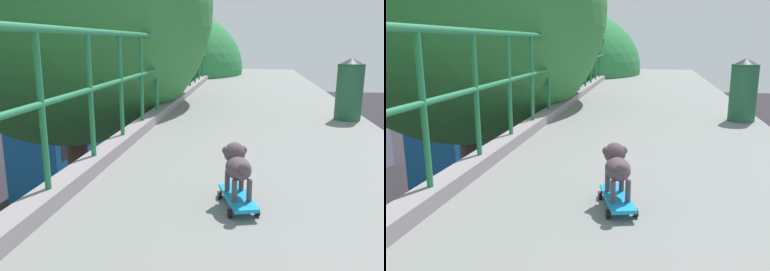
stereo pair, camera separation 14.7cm
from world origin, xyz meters
The scene contains 7 objects.
city_bus centered at (-7.97, 20.09, 2.01)m, with size 2.55×11.89×3.58m.
roadside_tree_mid centered at (-2.17, 6.29, 7.76)m, with size 5.23×5.23×10.26m.
roadside_tree_far centered at (-1.83, 13.40, 6.24)m, with size 5.33×5.33×8.39m.
roadside_tree_farthest centered at (-1.93, 21.55, 6.05)m, with size 3.73×3.73×7.73m.
toy_skateboard centered at (1.05, 1.81, 6.15)m, with size 0.31×0.52×0.08m.
small_dog centered at (1.04, 1.84, 6.39)m, with size 0.24×0.39×0.35m.
litter_bin centered at (2.54, 5.23, 6.54)m, with size 0.38×0.38×0.89m.
Camera 2 is at (1.25, -0.74, 7.20)m, focal length 37.18 mm.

